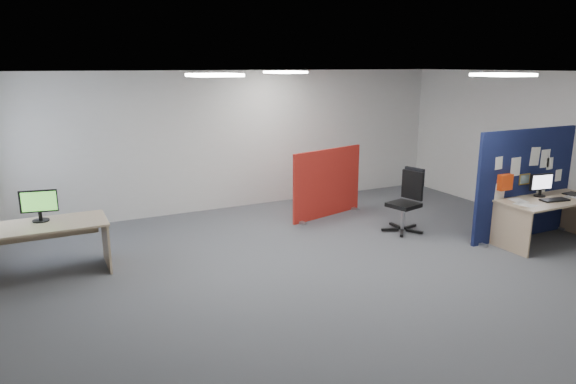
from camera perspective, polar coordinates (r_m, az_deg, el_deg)
name	(u,v)px	position (r m, az deg, el deg)	size (l,w,h in m)	color
floor	(330,263)	(7.54, 4.74, -7.88)	(9.00, 9.00, 0.00)	#54575C
ceiling	(334,72)	(7.00, 5.19, 13.09)	(9.00, 7.00, 0.02)	white
wall_back	(240,140)	(10.26, -5.30, 5.77)	(9.00, 0.02, 2.70)	silver
wall_front	(561,252)	(4.65, 28.09, -5.92)	(9.00, 0.02, 2.70)	silver
wall_right	(550,149)	(10.21, 27.13, 4.27)	(0.02, 7.00, 2.70)	silver
ceiling_lights	(330,74)	(7.75, 4.70, 12.96)	(4.10, 4.10, 0.04)	white
navy_divider	(526,184)	(9.25, 24.90, 0.81)	(2.19, 0.30, 1.81)	#0F1437
main_desk	(547,209)	(9.20, 26.84, -1.66)	(1.76, 0.78, 0.73)	tan
monitor_main	(541,184)	(9.19, 26.30, 0.82)	(0.42, 0.18, 0.37)	black
keyboard	(555,200)	(9.05, 27.50, -0.78)	(0.45, 0.18, 0.03)	black
mouse	(568,197)	(9.35, 28.64, -0.48)	(0.10, 0.06, 0.03)	#A4A5A9
paper_tray	(573,194)	(9.64, 29.10, -0.18)	(0.28, 0.22, 0.01)	black
red_divider	(327,183)	(9.66, 4.40, 0.95)	(1.67, 0.49, 1.28)	#A41815
second_desk	(44,236)	(7.70, -25.45, -4.42)	(1.61, 0.80, 0.73)	tan
monitor_second	(39,204)	(7.70, -25.93, -1.24)	(0.48, 0.22, 0.43)	black
office_chair	(408,196)	(9.02, 13.19, -0.47)	(0.71, 0.69, 1.07)	black
desk_papers	(542,201)	(8.94, 26.37, -0.90)	(1.38, 0.68, 0.00)	white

